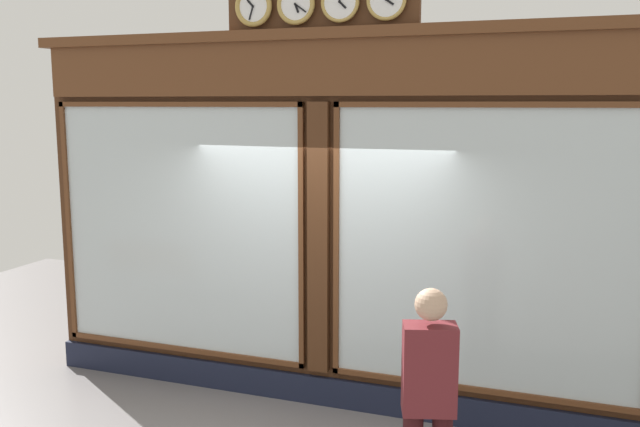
{
  "coord_description": "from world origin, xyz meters",
  "views": [
    {
      "loc": [
        -2.17,
        5.99,
        2.91
      ],
      "look_at": [
        0.0,
        0.0,
        1.88
      ],
      "focal_mm": 38.74,
      "sensor_mm": 36.0,
      "label": 1
    }
  ],
  "objects": [
    {
      "name": "shop_facade",
      "position": [
        0.0,
        -0.13,
        1.8
      ],
      "size": [
        6.1,
        0.42,
        4.06
      ],
      "color": "#4C2B16",
      "rests_on": "ground_plane"
    },
    {
      "name": "pedestrian",
      "position": [
        -1.36,
        1.58,
        0.93
      ],
      "size": [
        0.41,
        0.32,
        1.69
      ],
      "color": "#3A1316",
      "rests_on": "ground_plane"
    }
  ]
}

